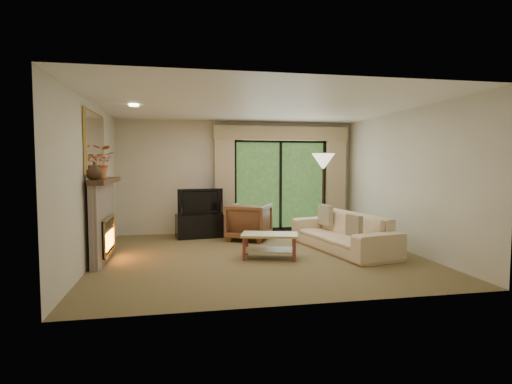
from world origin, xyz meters
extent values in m
plane|color=brown|center=(0.00, 0.00, 0.00)|extent=(5.50, 5.50, 0.00)
plane|color=white|center=(0.00, 0.00, 2.60)|extent=(5.50, 5.50, 0.00)
plane|color=beige|center=(0.00, 2.50, 1.30)|extent=(5.00, 0.00, 5.00)
plane|color=beige|center=(0.00, -2.50, 1.30)|extent=(5.00, 0.00, 5.00)
plane|color=beige|center=(-2.75, 0.00, 1.30)|extent=(0.00, 5.00, 5.00)
plane|color=beige|center=(2.75, 0.00, 1.30)|extent=(0.00, 5.00, 5.00)
cube|color=tan|center=(-0.35, 2.34, 1.20)|extent=(0.45, 0.18, 2.35)
cube|color=tan|center=(2.35, 2.34, 1.20)|extent=(0.45, 0.18, 2.35)
cube|color=tan|center=(1.00, 2.36, 2.32)|extent=(3.20, 0.24, 0.32)
cube|color=black|center=(-0.94, 1.95, 0.26)|extent=(1.07, 0.60, 0.51)
imported|color=black|center=(-0.94, 1.95, 0.79)|extent=(0.99, 0.26, 0.57)
imported|color=brown|center=(0.08, 1.48, 0.39)|extent=(1.12, 1.13, 0.77)
imported|color=beige|center=(1.61, 0.14, 0.34)|extent=(1.35, 2.48, 0.69)
cube|color=brown|center=(1.53, -0.54, 0.57)|extent=(0.16, 0.37, 0.36)
cube|color=brown|center=(1.53, 0.82, 0.58)|extent=(0.19, 0.42, 0.41)
imported|color=#3D291A|center=(-2.61, -0.45, 1.50)|extent=(0.28, 0.28, 0.27)
imported|color=#C25A2B|center=(-2.61, -0.05, 1.63)|extent=(0.50, 0.44, 0.53)
camera|label=1|loc=(-1.34, -6.78, 1.61)|focal=28.00mm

